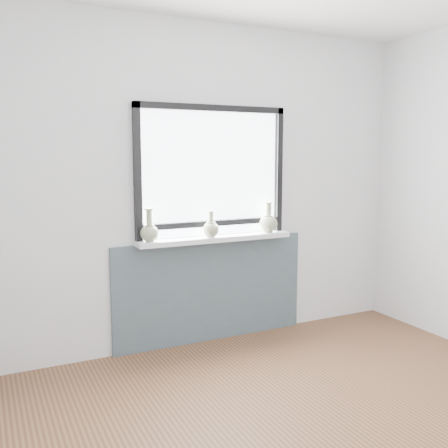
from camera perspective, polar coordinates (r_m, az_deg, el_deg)
name	(u,v)px	position (r m, az deg, el deg)	size (l,w,h in m)	color
back_wall	(210,186)	(4.10, -1.60, 4.32)	(3.60, 0.02, 2.60)	silver
apron_panel	(212,290)	(4.22, -1.39, -7.57)	(1.70, 0.03, 0.86)	#465761
windowsill	(215,239)	(4.06, -0.99, -1.68)	(1.32, 0.18, 0.04)	white
window	(212,169)	(4.06, -1.39, 6.28)	(1.30, 0.06, 1.05)	black
vase_a	(150,231)	(3.83, -8.51, -0.82)	(0.14, 0.14, 0.26)	#A3AB85
vase_b	(211,228)	(4.00, -1.51, -0.51)	(0.13, 0.13, 0.21)	#A3AB85
vase_c	(268,222)	(4.27, 5.07, 0.20)	(0.16, 0.16, 0.26)	#A3AB85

